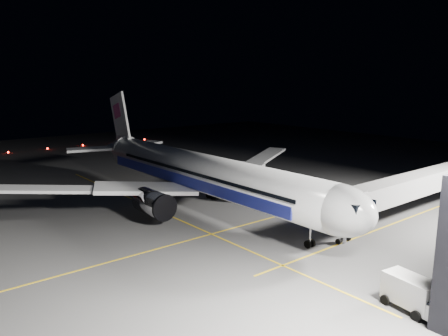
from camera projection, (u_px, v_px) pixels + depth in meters
ground at (203, 207)px, 65.05m from camera, size 200.00×200.00×0.00m
guide_line_main at (247, 224)px, 57.44m from camera, size 0.25×80.00×0.01m
guide_line_cross at (168, 215)px, 61.35m from camera, size 70.00×0.25×0.01m
guide_line_side at (371, 232)px, 54.48m from camera, size 0.25×40.00×0.01m
airliner at (198, 172)px, 64.86m from camera, size 61.48×54.22×16.64m
jet_bridge at (408, 187)px, 58.55m from camera, size 3.60×34.40×6.30m
taxiway_lights at (47, 149)px, 119.83m from camera, size 0.44×60.44×0.44m
service_truck at (416, 295)px, 35.40m from camera, size 5.76×3.02×2.81m
baggage_tug at (274, 179)px, 80.50m from camera, size 2.54×2.33×1.50m
safety_cone_a at (295, 198)px, 69.34m from camera, size 0.39×0.39×0.58m
safety_cone_b at (229, 195)px, 70.99m from camera, size 0.37×0.37×0.56m
safety_cone_c at (226, 185)px, 77.86m from camera, size 0.36×0.36×0.54m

